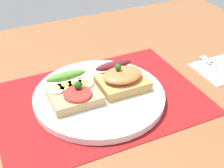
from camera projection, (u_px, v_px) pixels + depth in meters
ground_plane at (100, 106)px, 68.74cm from camera, size 120.00×90.00×3.20cm
placemat at (99, 99)px, 67.75cm from camera, size 43.69×30.79×0.30cm
plate at (99, 96)px, 67.25cm from camera, size 27.90×27.90×1.48cm
sandwich_egg_tomato at (73, 91)px, 64.79cm from camera, size 10.07×10.30×4.21cm
sandwich_salmon at (122, 78)px, 67.89cm from camera, size 10.35×9.66×5.54cm
napkin at (221, 69)px, 77.67cm from camera, size 11.80×11.13×0.60cm
fork at (218, 68)px, 77.29cm from camera, size 1.62×13.70×0.32cm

